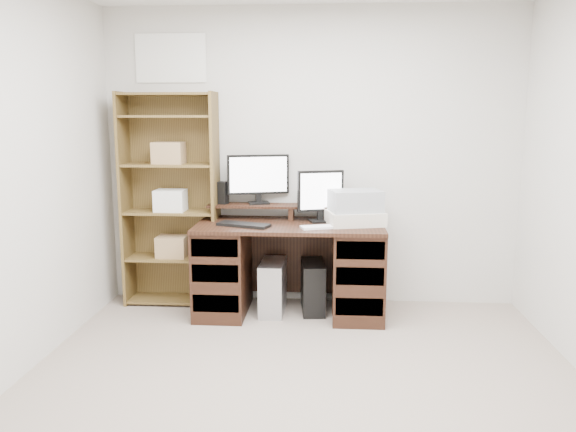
# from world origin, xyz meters

# --- Properties ---
(room) EXTENTS (3.54, 4.04, 2.54)m
(room) POSITION_xyz_m (-0.00, 0.00, 1.25)
(room) COLOR gray
(room) RESTS_ON ground
(desk) EXTENTS (1.50, 0.70, 0.75)m
(desk) POSITION_xyz_m (-0.16, 1.64, 0.39)
(desk) COLOR black
(desk) RESTS_ON ground
(riser_shelf) EXTENTS (1.40, 0.22, 0.12)m
(riser_shelf) POSITION_xyz_m (-0.16, 1.85, 0.84)
(riser_shelf) COLOR black
(riser_shelf) RESTS_ON desk
(monitor_wide) EXTENTS (0.51, 0.19, 0.41)m
(monitor_wide) POSITION_xyz_m (-0.44, 1.90, 1.10)
(monitor_wide) COLOR black
(monitor_wide) RESTS_ON riser_shelf
(monitor_small) EXTENTS (0.38, 0.19, 0.42)m
(monitor_small) POSITION_xyz_m (0.08, 1.75, 0.98)
(monitor_small) COLOR black
(monitor_small) RESTS_ON desk
(speaker) EXTENTS (0.09, 0.09, 0.19)m
(speaker) POSITION_xyz_m (-0.74, 1.86, 0.97)
(speaker) COLOR black
(speaker) RESTS_ON riser_shelf
(keyboard_black) EXTENTS (0.44, 0.27, 0.02)m
(keyboard_black) POSITION_xyz_m (-0.51, 1.51, 0.76)
(keyboard_black) COLOR black
(keyboard_black) RESTS_ON desk
(keyboard_white) EXTENTS (0.40, 0.23, 0.02)m
(keyboard_white) POSITION_xyz_m (0.13, 1.49, 0.76)
(keyboard_white) COLOR white
(keyboard_white) RESTS_ON desk
(mouse) EXTENTS (0.09, 0.06, 0.03)m
(mouse) POSITION_xyz_m (0.42, 1.53, 0.77)
(mouse) COLOR white
(mouse) RESTS_ON desk
(printer) EXTENTS (0.49, 0.41, 0.11)m
(printer) POSITION_xyz_m (0.36, 1.64, 0.80)
(printer) COLOR beige
(printer) RESTS_ON desk
(basket) EXTENTS (0.45, 0.37, 0.17)m
(basket) POSITION_xyz_m (0.36, 1.64, 0.94)
(basket) COLOR #959A9F
(basket) RESTS_ON printer
(tower_silver) EXTENTS (0.20, 0.43, 0.43)m
(tower_silver) POSITION_xyz_m (-0.30, 1.65, 0.21)
(tower_silver) COLOR #B3B4BA
(tower_silver) RESTS_ON ground
(tower_black) EXTENTS (0.22, 0.43, 0.42)m
(tower_black) POSITION_xyz_m (0.03, 1.70, 0.21)
(tower_black) COLOR black
(tower_black) RESTS_ON ground
(bookshelf) EXTENTS (0.80, 0.30, 1.80)m
(bookshelf) POSITION_xyz_m (-1.18, 1.86, 0.92)
(bookshelf) COLOR brown
(bookshelf) RESTS_ON ground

